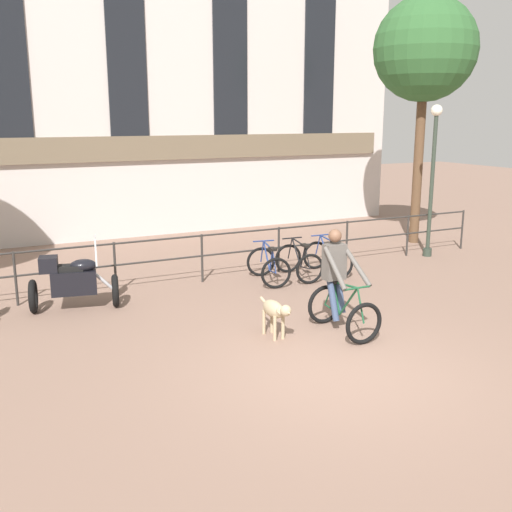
% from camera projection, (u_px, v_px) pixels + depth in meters
% --- Properties ---
extents(ground_plane, '(60.00, 60.00, 0.00)m').
position_uv_depth(ground_plane, '(338.00, 371.00, 8.44)').
color(ground_plane, '#846656').
extents(canal_railing, '(15.05, 0.05, 1.05)m').
position_uv_depth(canal_railing, '(202.00, 250.00, 12.81)').
color(canal_railing, '#2D2B28').
rests_on(canal_railing, ground_plane).
extents(building_facade, '(18.00, 0.72, 9.80)m').
position_uv_depth(building_facade, '(124.00, 66.00, 16.91)').
color(building_facade, beige).
rests_on(building_facade, ground_plane).
extents(cyclist_with_bike, '(0.69, 1.18, 1.70)m').
position_uv_depth(cyclist_with_bike, '(339.00, 287.00, 9.85)').
color(cyclist_with_bike, black).
rests_on(cyclist_with_bike, ground_plane).
extents(dog, '(0.27, 0.92, 0.64)m').
position_uv_depth(dog, '(275.00, 311.00, 9.60)').
color(dog, tan).
rests_on(dog, ground_plane).
extents(parked_motorcycle, '(1.67, 0.93, 1.35)m').
position_uv_depth(parked_motorcycle, '(73.00, 280.00, 10.98)').
color(parked_motorcycle, black).
rests_on(parked_motorcycle, ground_plane).
extents(parked_bicycle_near_lamp, '(0.83, 1.20, 0.86)m').
position_uv_depth(parked_bicycle_near_lamp, '(268.00, 266.00, 12.87)').
color(parked_bicycle_near_lamp, black).
rests_on(parked_bicycle_near_lamp, ground_plane).
extents(parked_bicycle_mid_left, '(0.72, 1.15, 0.86)m').
position_uv_depth(parked_bicycle_mid_left, '(299.00, 262.00, 13.20)').
color(parked_bicycle_mid_left, black).
rests_on(parked_bicycle_mid_left, ground_plane).
extents(parked_bicycle_mid_right, '(0.68, 1.12, 0.86)m').
position_uv_depth(parked_bicycle_mid_right, '(328.00, 259.00, 13.52)').
color(parked_bicycle_mid_right, black).
rests_on(parked_bicycle_mid_right, ground_plane).
extents(street_lamp, '(0.28, 0.28, 3.78)m').
position_uv_depth(street_lamp, '(433.00, 172.00, 14.88)').
color(street_lamp, '#2D382D').
rests_on(street_lamp, ground_plane).
extents(tree_canalside_right, '(2.76, 2.76, 6.62)m').
position_uv_depth(tree_canalside_right, '(425.00, 51.00, 15.88)').
color(tree_canalside_right, brown).
rests_on(tree_canalside_right, ground_plane).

